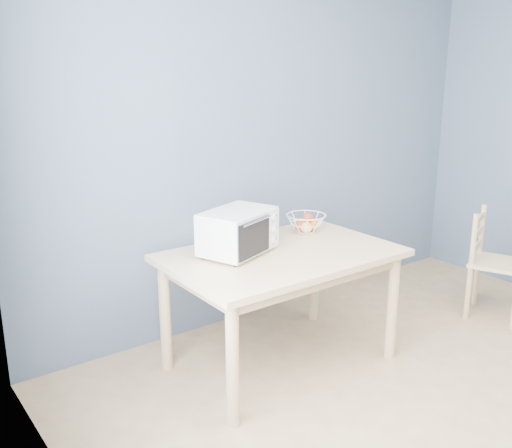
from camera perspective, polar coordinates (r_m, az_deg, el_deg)
dining_table at (r=3.52m, az=2.56°, el=-4.38°), size 1.40×0.90×0.75m
toaster_oven at (r=3.40m, az=-1.98°, el=-0.79°), size 0.54×0.47×0.27m
fruit_basket at (r=3.89m, az=5.01°, el=0.10°), size 0.31×0.31×0.14m
dining_chair at (r=4.65m, az=22.55°, el=-3.78°), size 0.50×0.50×0.82m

